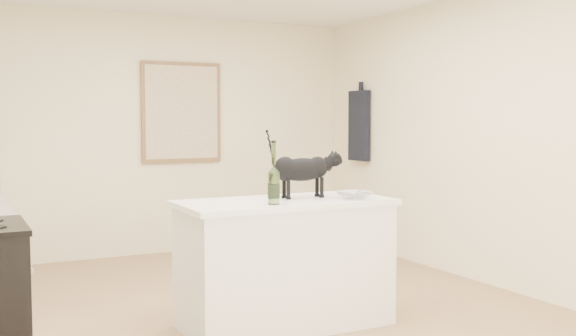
% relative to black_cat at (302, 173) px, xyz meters
% --- Properties ---
extents(floor, '(5.50, 5.50, 0.00)m').
position_rel_black_cat_xyz_m(floor, '(-0.26, 0.16, -1.08)').
color(floor, '#987851').
rests_on(floor, ground).
extents(wall_back, '(4.50, 0.00, 4.50)m').
position_rel_black_cat_xyz_m(wall_back, '(-0.26, 2.91, 0.22)').
color(wall_back, beige).
rests_on(wall_back, ground).
extents(wall_right, '(0.00, 5.50, 5.50)m').
position_rel_black_cat_xyz_m(wall_right, '(1.99, 0.16, 0.22)').
color(wall_right, beige).
rests_on(wall_right, ground).
extents(island_base, '(1.44, 0.67, 0.86)m').
position_rel_black_cat_xyz_m(island_base, '(-0.16, -0.04, -0.65)').
color(island_base, white).
rests_on(island_base, floor).
extents(island_top, '(1.50, 0.70, 0.04)m').
position_rel_black_cat_xyz_m(island_top, '(-0.16, -0.04, -0.20)').
color(island_top, white).
rests_on(island_top, island_base).
extents(artwork_frame, '(0.90, 0.03, 1.10)m').
position_rel_black_cat_xyz_m(artwork_frame, '(0.04, 2.88, 0.47)').
color(artwork_frame, brown).
rests_on(artwork_frame, wall_back).
extents(artwork_canvas, '(0.82, 0.00, 1.02)m').
position_rel_black_cat_xyz_m(artwork_canvas, '(0.04, 2.86, 0.47)').
color(artwork_canvas, beige).
rests_on(artwork_canvas, wall_back).
extents(hanging_garment, '(0.08, 0.34, 0.80)m').
position_rel_black_cat_xyz_m(hanging_garment, '(1.93, 2.21, 0.32)').
color(hanging_garment, black).
rests_on(hanging_garment, wall_right).
extents(black_cat, '(0.53, 0.19, 0.37)m').
position_rel_black_cat_xyz_m(black_cat, '(0.00, 0.00, 0.00)').
color(black_cat, black).
rests_on(black_cat, island_top).
extents(wine_bottle, '(0.08, 0.08, 0.37)m').
position_rel_black_cat_xyz_m(wine_bottle, '(-0.34, -0.23, 0.00)').
color(wine_bottle, '#3B6327').
rests_on(wine_bottle, island_top).
extents(glass_bowl, '(0.25, 0.25, 0.06)m').
position_rel_black_cat_xyz_m(glass_bowl, '(0.30, -0.23, -0.16)').
color(glass_bowl, white).
rests_on(glass_bowl, island_top).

